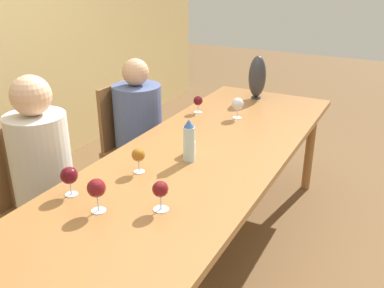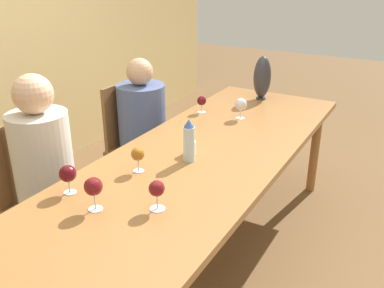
% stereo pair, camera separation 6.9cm
% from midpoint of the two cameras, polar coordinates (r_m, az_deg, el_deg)
% --- Properties ---
extents(ground_plane, '(14.00, 14.00, 0.00)m').
position_cam_midpoint_polar(ground_plane, '(2.82, -0.41, -16.12)').
color(ground_plane, brown).
extents(dining_table, '(2.91, 0.93, 0.76)m').
position_cam_midpoint_polar(dining_table, '(2.43, -0.46, -3.30)').
color(dining_table, '#936033').
rests_on(dining_table, ground_plane).
extents(water_bottle, '(0.07, 0.07, 0.24)m').
position_cam_midpoint_polar(water_bottle, '(2.33, -1.25, 0.40)').
color(water_bottle, '#ADCCD6').
rests_on(water_bottle, dining_table).
extents(water_tumbler, '(0.07, 0.07, 0.08)m').
position_cam_midpoint_polar(water_tumbler, '(2.44, -1.12, -0.53)').
color(water_tumbler, silver).
rests_on(water_tumbler, dining_table).
extents(vase, '(0.14, 0.14, 0.35)m').
position_cam_midpoint_polar(vase, '(3.45, 8.12, 8.86)').
color(vase, '#2D2D33').
rests_on(vase, dining_table).
extents(wine_glass_0, '(0.08, 0.08, 0.15)m').
position_cam_midpoint_polar(wine_glass_0, '(3.00, 5.45, 5.33)').
color(wine_glass_0, silver).
rests_on(wine_glass_0, dining_table).
extents(wine_glass_1, '(0.07, 0.07, 0.13)m').
position_cam_midpoint_polar(wine_glass_1, '(2.23, -8.03, -1.51)').
color(wine_glass_1, silver).
rests_on(wine_glass_1, dining_table).
extents(wine_glass_3, '(0.08, 0.08, 0.16)m').
position_cam_midpoint_polar(wine_glass_3, '(1.92, -13.63, -5.81)').
color(wine_glass_3, silver).
rests_on(wine_glass_3, dining_table).
extents(wine_glass_4, '(0.08, 0.08, 0.14)m').
position_cam_midpoint_polar(wine_glass_4, '(2.09, -16.96, -4.09)').
color(wine_glass_4, silver).
rests_on(wine_glass_4, dining_table).
extents(wine_glass_5, '(0.07, 0.07, 0.14)m').
position_cam_midpoint_polar(wine_glass_5, '(1.89, -5.28, -6.12)').
color(wine_glass_5, silver).
rests_on(wine_glass_5, dining_table).
extents(wine_glass_6, '(0.07, 0.07, 0.12)m').
position_cam_midpoint_polar(wine_glass_6, '(3.11, 0.18, 5.73)').
color(wine_glass_6, silver).
rests_on(wine_glass_6, dining_table).
extents(chair_near, '(0.44, 0.44, 0.93)m').
position_cam_midpoint_polar(chair_near, '(2.74, -20.56, -6.60)').
color(chair_near, brown).
rests_on(chair_near, ground_plane).
extents(chair_far, '(0.44, 0.44, 0.93)m').
position_cam_midpoint_polar(chair_far, '(3.36, -8.67, 0.39)').
color(chair_far, brown).
rests_on(chair_far, ground_plane).
extents(person_near, '(0.34, 0.34, 1.24)m').
position_cam_midpoint_polar(person_near, '(2.60, -19.79, -3.78)').
color(person_near, '#2D2D38').
rests_on(person_near, ground_plane).
extents(person_far, '(0.36, 0.36, 1.14)m').
position_cam_midpoint_polar(person_far, '(3.27, -7.52, 1.95)').
color(person_far, '#2D2D38').
rests_on(person_far, ground_plane).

